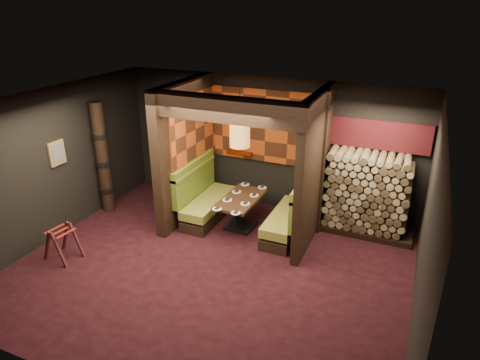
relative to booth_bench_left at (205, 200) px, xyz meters
name	(u,v)px	position (x,y,z in m)	size (l,w,h in m)	color
floor	(210,269)	(0.96, -1.65, -0.41)	(6.50, 5.50, 0.02)	black
ceiling	(205,104)	(0.96, -1.65, 2.46)	(6.50, 5.50, 0.02)	black
wall_back	(267,144)	(0.96, 1.11, 1.02)	(6.50, 0.02, 2.85)	black
wall_front	(86,295)	(0.96, -4.41, 1.02)	(6.50, 0.02, 2.85)	black
wall_left	(53,164)	(-2.30, -1.65, 1.02)	(0.02, 5.50, 2.85)	black
wall_right	(428,235)	(4.22, -1.65, 1.02)	(0.02, 5.50, 2.85)	black
partition_left	(186,151)	(-0.39, 0.00, 1.02)	(0.20, 2.20, 2.85)	black
partition_right	(314,169)	(2.26, 0.05, 1.02)	(0.15, 2.10, 2.85)	black
header_beam	(224,109)	(0.94, -0.95, 2.23)	(2.85, 0.18, 0.44)	black
tapa_back_panel	(266,126)	(0.94, 1.06, 1.42)	(2.40, 0.06, 1.55)	#AC4115
tapa_side_panel	(195,129)	(-0.27, 0.17, 1.45)	(0.04, 1.85, 1.45)	#AC4115
lacquer_shelf	(239,152)	(0.36, 1.00, 0.78)	(0.60, 0.12, 0.07)	#5C1404
booth_bench_left	(205,200)	(0.00, 0.00, 0.00)	(0.68, 1.60, 1.14)	black
booth_bench_right	(291,217)	(1.89, 0.00, 0.00)	(0.68, 1.60, 1.14)	black
dining_table	(241,208)	(0.87, -0.10, 0.02)	(0.71, 1.26, 0.65)	black
place_settings	(241,197)	(0.87, -0.10, 0.26)	(0.61, 1.46, 0.03)	white
pendant_lamp	(240,135)	(0.87, -0.15, 1.57)	(0.38, 0.38, 1.11)	#AB7738
framed_picture	(57,153)	(-2.25, -1.55, 1.22)	(0.05, 0.36, 0.46)	olive
luggage_rack	(62,241)	(-1.59, -2.39, -0.07)	(0.66, 0.49, 0.67)	#431514
totem_column	(103,159)	(-2.09, -0.55, 0.79)	(0.31, 0.31, 2.40)	black
firewood_stack	(371,195)	(3.25, 0.70, 0.42)	(1.73, 0.70, 1.64)	black
mosaic_header	(380,135)	(3.25, 1.03, 1.52)	(1.83, 0.10, 0.56)	maroon
bay_front_post	(322,165)	(2.35, 0.31, 1.02)	(0.08, 0.08, 2.85)	black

